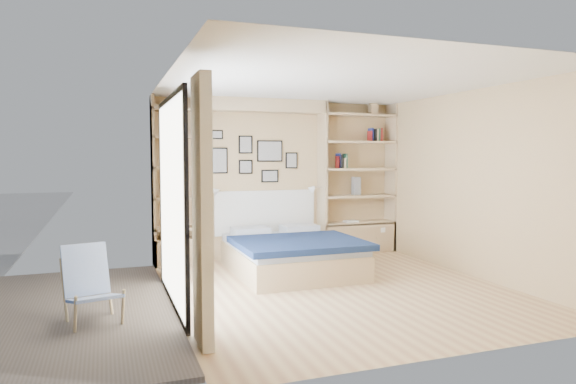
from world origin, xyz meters
name	(u,v)px	position (x,y,z in m)	size (l,w,h in m)	color
ground	(337,289)	(0.00, 0.00, 0.00)	(4.50, 4.50, 0.00)	#D9B882
room_shell	(269,193)	(-0.39, 1.52, 1.08)	(4.50, 4.50, 4.50)	tan
bed	(290,253)	(-0.23, 1.06, 0.27)	(1.66, 2.21, 1.07)	tan
photo_gallery	(252,157)	(-0.45, 2.22, 1.60)	(1.48, 0.02, 0.82)	black
reading_lamps	(265,189)	(-0.30, 2.00, 1.10)	(1.92, 0.12, 0.15)	silver
shelf_decor	(344,152)	(1.08, 2.07, 1.69)	(3.50, 0.23, 2.03)	maroon
deck	(6,320)	(-3.60, 0.00, 0.00)	(3.20, 4.00, 0.05)	brown
deck_chair	(90,285)	(-2.81, -0.31, 0.36)	(0.61, 0.84, 0.76)	tan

